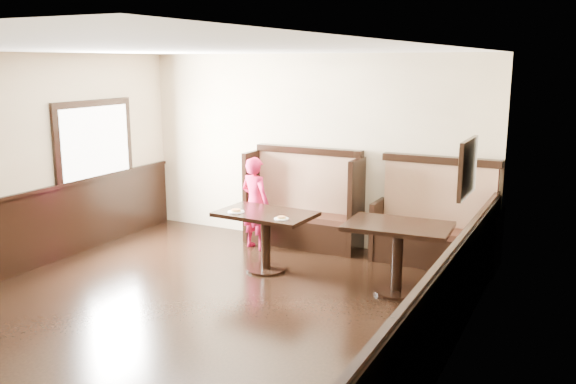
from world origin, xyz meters
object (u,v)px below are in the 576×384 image
Objects in this scene: booth_main at (304,210)px; table_neighbor at (398,241)px; booth_neighbor at (435,229)px; child at (255,203)px; table_main at (266,226)px.

booth_main is 1.40× the size of table_neighbor.
booth_neighbor reaches higher than child.
booth_neighbor is at bearing -155.37° from child.
table_main is 0.93× the size of child.
table_neighbor is (1.81, -1.26, 0.10)m from booth_main.
booth_neighbor is 1.31× the size of table_main.
booth_neighbor reaches higher than table_main.
booth_neighbor is at bearing 36.86° from table_main.
child reaches higher than table_neighbor.
table_neighbor reaches higher than table_main.
child is at bearing -137.44° from booth_main.
booth_neighbor is 1.32× the size of table_neighbor.
booth_main is at bearing -124.19° from child.
booth_neighbor reaches higher than table_neighbor.
child is at bearing -168.62° from booth_neighbor.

